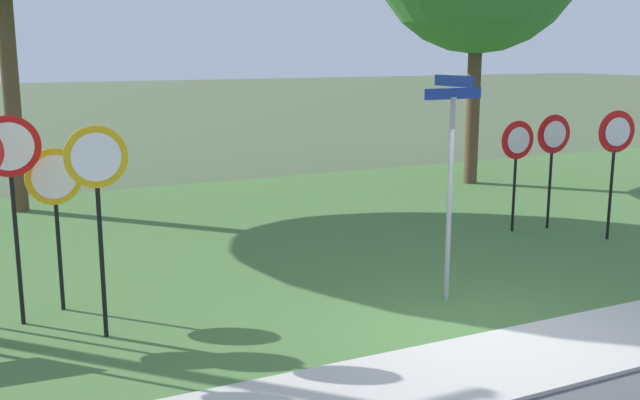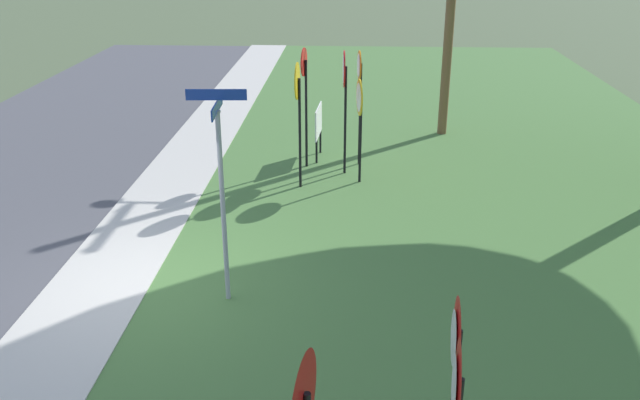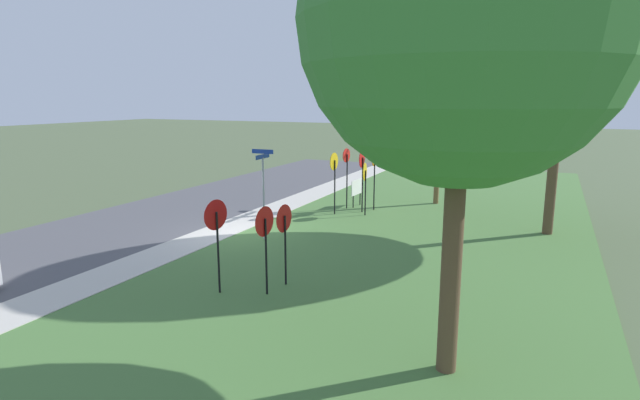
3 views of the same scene
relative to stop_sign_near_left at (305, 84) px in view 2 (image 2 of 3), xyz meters
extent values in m
plane|color=#4C5B3D|center=(5.66, -2.03, -1.97)|extent=(160.00, 160.00, 0.00)
cube|color=#BCB7AD|center=(5.66, -2.83, -1.94)|extent=(44.00, 1.60, 0.06)
cube|color=#477038|center=(5.66, 3.97, -1.95)|extent=(44.00, 12.00, 0.04)
cylinder|color=black|center=(0.00, 0.03, -0.71)|extent=(0.06, 0.06, 2.46)
cylinder|color=red|center=(0.00, -0.01, 0.47)|extent=(0.62, 0.11, 0.62)
cylinder|color=white|center=(0.00, -0.03, 0.47)|extent=(0.48, 0.07, 0.49)
cylinder|color=black|center=(0.95, 1.24, -0.97)|extent=(0.06, 0.06, 1.93)
cylinder|color=gold|center=(0.95, 1.20, -0.06)|extent=(0.76, 0.13, 0.76)
cylinder|color=white|center=(0.95, 1.19, -0.06)|extent=(0.59, 0.09, 0.59)
cylinder|color=black|center=(1.31, -0.02, -0.77)|extent=(0.06, 0.06, 2.33)
cylinder|color=gold|center=(1.31, -0.06, 0.34)|extent=(0.75, 0.06, 0.75)
cylinder|color=white|center=(1.31, -0.08, 0.34)|extent=(0.58, 0.03, 0.59)
cylinder|color=black|center=(0.41, 0.91, -0.73)|extent=(0.06, 0.06, 2.41)
cylinder|color=red|center=(0.41, 0.87, 0.41)|extent=(0.77, 0.07, 0.77)
cylinder|color=white|center=(0.41, 0.85, 0.41)|extent=(0.60, 0.04, 0.60)
cylinder|color=black|center=(-0.23, 1.24, -0.76)|extent=(0.06, 0.06, 2.35)
cylinder|color=orange|center=(-0.23, 1.20, 0.36)|extent=(0.66, 0.09, 0.66)
cylinder|color=white|center=(-0.23, 1.18, 0.36)|extent=(0.51, 0.06, 0.52)
cone|color=red|center=(10.35, 1.90, -0.03)|extent=(0.77, 0.11, 0.77)
cone|color=white|center=(10.35, 1.88, -0.03)|extent=(0.52, 0.07, 0.52)
cone|color=red|center=(9.54, 2.02, -0.12)|extent=(0.75, 0.08, 0.75)
cone|color=silver|center=(9.54, 1.99, -0.12)|extent=(0.51, 0.05, 0.51)
cylinder|color=#9EA0A8|center=(5.95, -0.75, -0.50)|extent=(0.07, 0.07, 2.87)
cylinder|color=#9EA0A8|center=(5.95, -0.75, 0.95)|extent=(0.09, 0.09, 0.03)
cube|color=navy|center=(5.95, -0.75, 1.01)|extent=(0.96, 0.07, 0.15)
cube|color=navy|center=(5.95, -0.75, 1.18)|extent=(0.06, 0.82, 0.15)
cylinder|color=black|center=(-1.01, 0.30, -1.66)|extent=(0.05, 0.05, 0.55)
cylinder|color=black|center=(-0.24, 0.24, -1.66)|extent=(0.05, 0.05, 0.55)
cube|color=white|center=(-0.62, 0.27, -1.03)|extent=(1.10, 0.10, 0.70)
camera|label=1|loc=(-0.12, -9.04, 1.60)|focal=41.48mm
camera|label=2|loc=(14.64, 1.07, 3.30)|focal=37.69mm
camera|label=3|loc=(20.83, 8.24, 2.97)|focal=28.32mm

